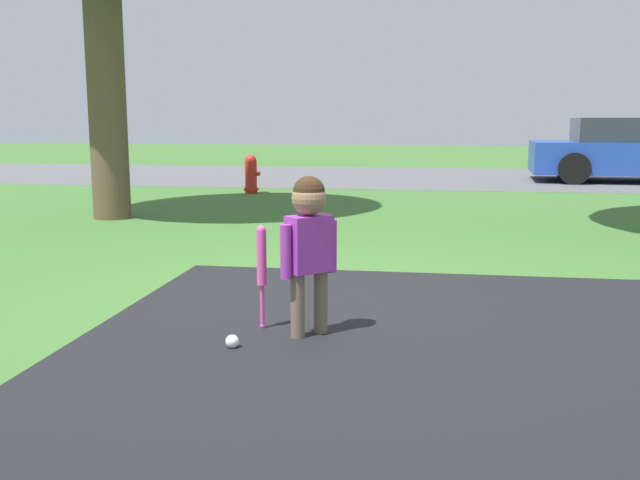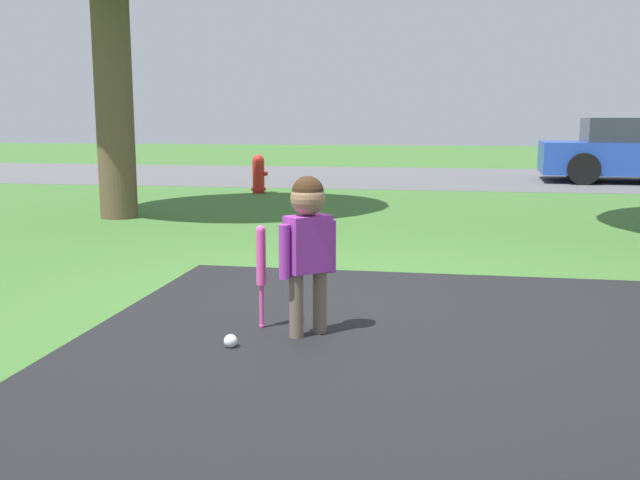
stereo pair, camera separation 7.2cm
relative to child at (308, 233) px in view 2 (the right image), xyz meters
name	(u,v)px [view 2 (the right image)]	position (x,y,z in m)	size (l,w,h in m)	color
ground_plane	(340,301)	(0.07, 0.82, -0.60)	(60.00, 60.00, 0.00)	#3D6B2D
street_strip	(412,177)	(0.07, 11.73, -0.60)	(40.00, 6.00, 0.01)	#59595B
child	(308,233)	(0.00, 0.00, 0.00)	(0.29, 0.28, 0.93)	#6B5B4C
baseball_bat	(261,262)	(-0.30, 0.09, -0.20)	(0.06, 0.06, 0.63)	#E54CA5
sports_ball	(231,341)	(-0.38, -0.30, -0.57)	(0.08, 0.08, 0.08)	white
fire_hydrant	(258,174)	(-2.36, 7.82, -0.28)	(0.28, 0.25, 0.65)	red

